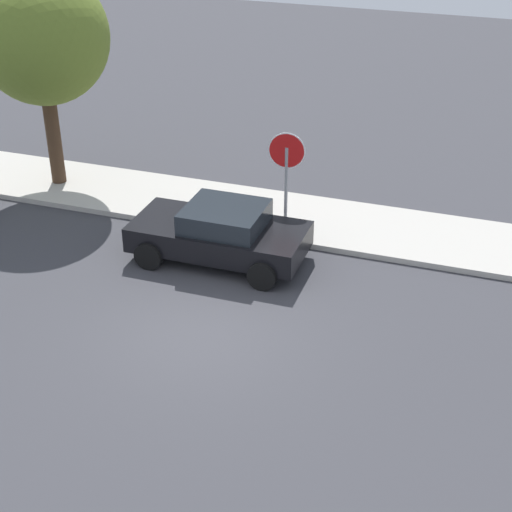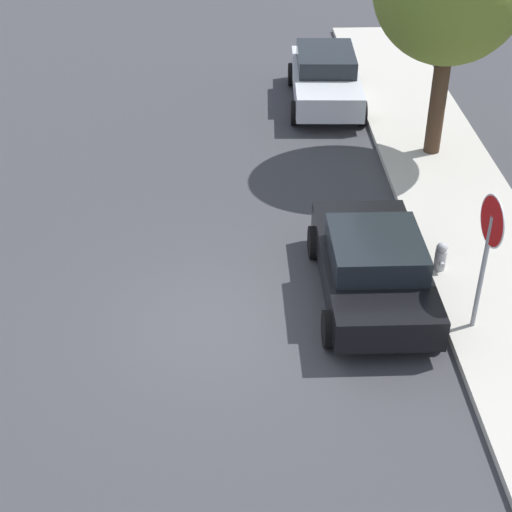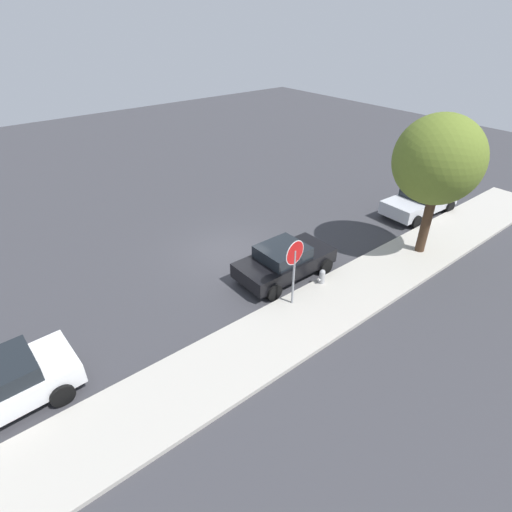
{
  "view_description": "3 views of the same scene",
  "coord_description": "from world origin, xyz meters",
  "views": [
    {
      "loc": [
        5.18,
        -11.8,
        8.89
      ],
      "look_at": [
        0.79,
        1.02,
        1.24
      ],
      "focal_mm": 55.0,
      "sensor_mm": 36.0,
      "label": 1
    },
    {
      "loc": [
        10.77,
        0.21,
        8.51
      ],
      "look_at": [
        -0.92,
        0.63,
        0.75
      ],
      "focal_mm": 55.0,
      "sensor_mm": 36.0,
      "label": 2
    },
    {
      "loc": [
        8.32,
        12.1,
        8.98
      ],
      "look_at": [
        0.2,
        1.99,
        0.88
      ],
      "focal_mm": 28.0,
      "sensor_mm": 36.0,
      "label": 3
    }
  ],
  "objects": [
    {
      "name": "sidewalk_curb",
      "position": [
        0.0,
        5.13,
        0.07
      ],
      "size": [
        32.0,
        2.61,
        0.14
      ],
      "primitive_type": "cube",
      "color": "#B2ADA3",
      "rests_on": "ground_plane"
    },
    {
      "name": "fire_hydrant",
      "position": [
        -1.28,
        4.1,
        0.36
      ],
      "size": [
        0.3,
        0.22,
        0.72
      ],
      "color": "#A5A5A8",
      "rests_on": "ground_plane"
    },
    {
      "name": "parked_car_black",
      "position": [
        -0.64,
        2.7,
        0.69
      ],
      "size": [
        3.94,
        2.03,
        1.34
      ],
      "color": "black",
      "rests_on": "ground_plane"
    },
    {
      "name": "ground_plane",
      "position": [
        0.0,
        0.0,
        0.0
      ],
      "size": [
        60.0,
        60.0,
        0.0
      ],
      "primitive_type": "plane",
      "color": "#38383D"
    },
    {
      "name": "parked_car_silver",
      "position": [
        -9.73,
        2.86,
        0.73
      ],
      "size": [
        4.22,
        2.11,
        1.4
      ],
      "color": "silver",
      "rests_on": "ground_plane"
    },
    {
      "name": "stop_sign",
      "position": [
        0.41,
        4.28,
        1.83
      ],
      "size": [
        0.86,
        0.11,
        2.63
      ],
      "color": "gray",
      "rests_on": "ground_plane"
    },
    {
      "name": "street_tree_near_corner",
      "position": [
        -6.19,
        4.99,
        4.08
      ],
      "size": [
        3.35,
        3.35,
        5.82
      ],
      "color": "#422D1E",
      "rests_on": "ground_plane"
    }
  ]
}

